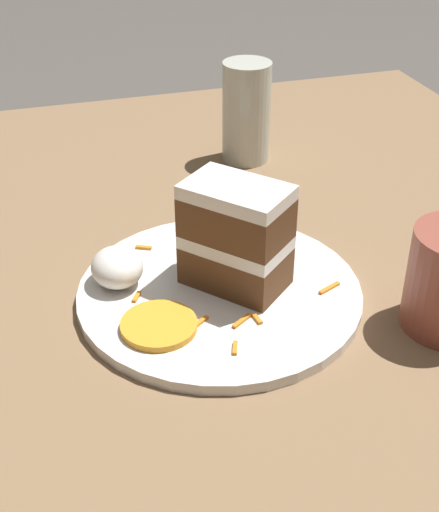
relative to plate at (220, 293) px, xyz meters
The scene contains 8 objects.
ground_plane 0.08m from the plate, 134.36° to the right, with size 6.00×6.00×0.00m, color #4C4742.
dining_table 0.07m from the plate, 134.36° to the right, with size 1.06×1.12×0.03m, color #846647.
plate is the anchor object (origin of this frame).
cake_slice 0.06m from the plate, 106.77° to the left, with size 0.11×0.11×0.11m.
cream_dollop 0.10m from the plate, 112.38° to the right, with size 0.06×0.05×0.04m, color white.
orange_garnish 0.08m from the plate, 57.85° to the right, with size 0.07×0.07×0.01m, color orange.
carrot_shreds_scatter 0.01m from the plate, 74.18° to the left, with size 0.20×0.20×0.00m.
drinking_glass 0.33m from the plate, 156.90° to the left, with size 0.06×0.06×0.13m.
Camera 1 is at (0.59, -0.12, 0.44)m, focal length 50.00 mm.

